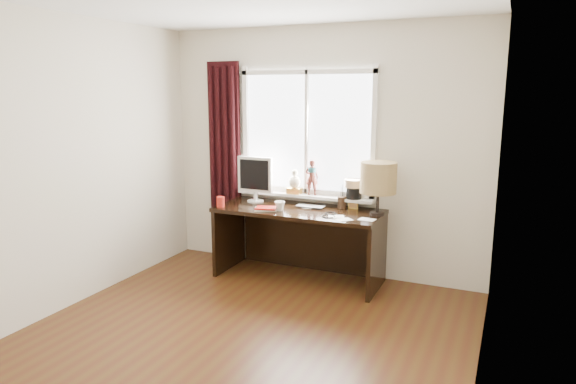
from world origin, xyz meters
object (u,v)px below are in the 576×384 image
at_px(mug, 280,206).
at_px(table_lamp, 378,178).
at_px(desk, 302,230).
at_px(monitor, 255,176).
at_px(laptop, 311,207).
at_px(red_cup, 221,202).

distance_m(mug, table_lamp, 1.01).
bearing_deg(mug, desk, 61.00).
relative_size(monitor, table_lamp, 0.94).
relative_size(laptop, mug, 2.84).
relative_size(laptop, red_cup, 2.71).
xyz_separation_m(monitor, table_lamp, (1.36, -0.06, 0.09)).
bearing_deg(table_lamp, desk, 177.63).
relative_size(desk, table_lamp, 3.27).
height_order(laptop, monitor, monitor).
height_order(mug, red_cup, red_cup).
distance_m(mug, monitor, 0.56).
bearing_deg(laptop, monitor, 175.76).
xyz_separation_m(red_cup, table_lamp, (1.57, 0.31, 0.31)).
height_order(laptop, mug, mug).
bearing_deg(red_cup, mug, 8.14).
distance_m(desk, monitor, 0.77).
distance_m(red_cup, desk, 0.90).
distance_m(red_cup, table_lamp, 1.63).
relative_size(mug, table_lamp, 0.20).
xyz_separation_m(laptop, red_cup, (-0.87, -0.34, 0.04)).
bearing_deg(red_cup, table_lamp, 11.13).
xyz_separation_m(mug, table_lamp, (0.94, 0.22, 0.31)).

